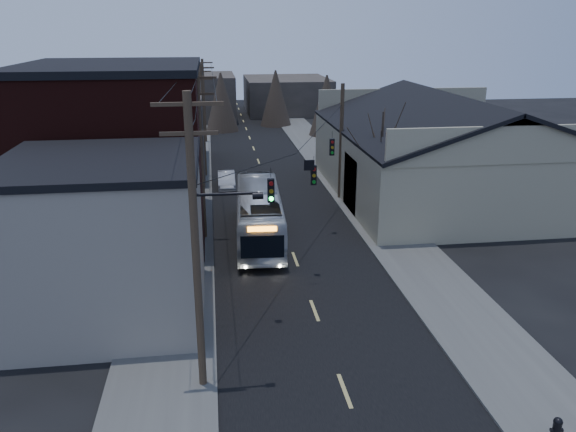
% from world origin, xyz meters
% --- Properties ---
extents(ground, '(160.00, 160.00, 0.00)m').
position_xyz_m(ground, '(0.00, 0.00, 0.00)').
color(ground, black).
rests_on(ground, ground).
extents(road_surface, '(9.00, 110.00, 0.02)m').
position_xyz_m(road_surface, '(0.00, 30.00, 0.01)').
color(road_surface, black).
rests_on(road_surface, ground).
extents(sidewalk_left, '(4.00, 110.00, 0.12)m').
position_xyz_m(sidewalk_left, '(-6.50, 30.00, 0.06)').
color(sidewalk_left, '#474744').
rests_on(sidewalk_left, ground).
extents(sidewalk_right, '(4.00, 110.00, 0.12)m').
position_xyz_m(sidewalk_right, '(6.50, 30.00, 0.06)').
color(sidewalk_right, '#474744').
rests_on(sidewalk_right, ground).
extents(building_clapboard, '(8.00, 8.00, 7.00)m').
position_xyz_m(building_clapboard, '(-9.00, 9.00, 3.50)').
color(building_clapboard, '#6E665C').
rests_on(building_clapboard, ground).
extents(building_brick, '(10.00, 12.00, 10.00)m').
position_xyz_m(building_brick, '(-10.00, 20.00, 5.00)').
color(building_brick, black).
rests_on(building_brick, ground).
extents(building_left_far, '(9.00, 14.00, 7.00)m').
position_xyz_m(building_left_far, '(-9.50, 36.00, 3.50)').
color(building_left_far, '#312D27').
rests_on(building_left_far, ground).
extents(warehouse, '(16.16, 20.60, 7.73)m').
position_xyz_m(warehouse, '(13.00, 25.00, 2.70)').
color(warehouse, gray).
rests_on(warehouse, ground).
extents(building_far_left, '(10.00, 12.00, 6.00)m').
position_xyz_m(building_far_left, '(-6.00, 65.00, 3.00)').
color(building_far_left, '#312D27').
rests_on(building_far_left, ground).
extents(building_far_right, '(12.00, 14.00, 5.00)m').
position_xyz_m(building_far_right, '(7.00, 70.00, 2.50)').
color(building_far_right, '#312D27').
rests_on(building_far_right, ground).
extents(bare_tree, '(0.40, 0.40, 7.20)m').
position_xyz_m(bare_tree, '(6.50, 20.00, 3.60)').
color(bare_tree, black).
rests_on(bare_tree, ground).
extents(utility_lines, '(11.24, 45.28, 10.50)m').
position_xyz_m(utility_lines, '(-3.11, 24.14, 4.95)').
color(utility_lines, '#382B1E').
rests_on(utility_lines, ground).
extents(bus, '(3.19, 11.21, 3.09)m').
position_xyz_m(bus, '(-1.69, 17.62, 1.54)').
color(bus, '#AEB3BA').
rests_on(bus, ground).
extents(parked_car, '(1.36, 3.85, 1.26)m').
position_xyz_m(parked_car, '(-3.31, 29.23, 0.63)').
color(parked_car, '#ABADB3').
rests_on(parked_car, ground).
extents(fire_hydrant, '(0.40, 0.29, 0.84)m').
position_xyz_m(fire_hydrant, '(5.87, -1.47, 0.57)').
color(fire_hydrant, black).
rests_on(fire_hydrant, sidewalk_right).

